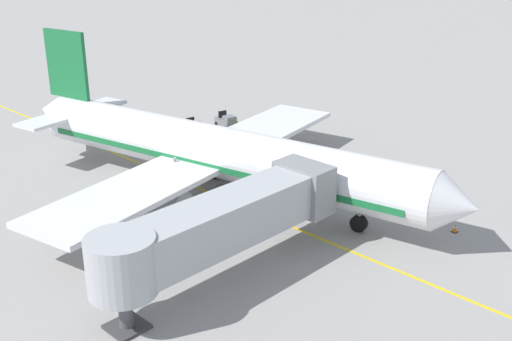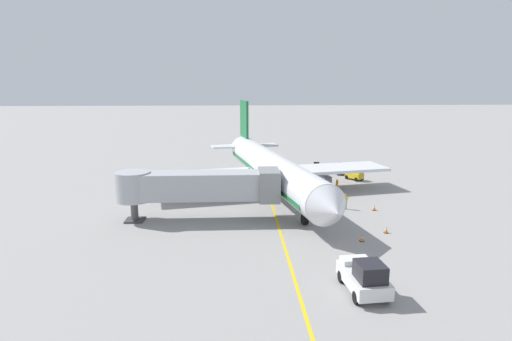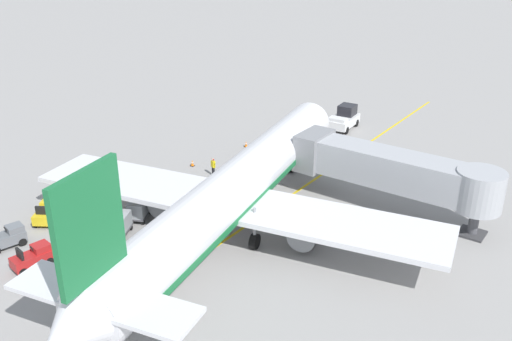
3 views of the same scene
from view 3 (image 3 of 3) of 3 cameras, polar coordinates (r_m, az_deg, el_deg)
The scene contains 15 objects.
ground_plane at distance 40.56m, azimuth -1.99°, elevation -6.31°, with size 400.00×400.00×0.00m, color gray.
gate_lead_in_line at distance 40.56m, azimuth -1.99°, elevation -6.30°, with size 0.24×80.00×0.01m, color gold.
parked_airliner at distance 39.37m, azimuth -2.17°, elevation -2.05°, with size 30.44×37.14×10.63m.
jet_bridge at distance 43.23m, azimuth 13.81°, elevation 0.07°, with size 15.83×3.50×4.98m.
pushback_tractor at distance 61.60m, azimuth 8.95°, elevation 5.25°, with size 2.55×4.56×2.40m.
baggage_tug_lead at distance 39.12m, azimuth -21.75°, elevation -8.20°, with size 1.65×2.67×1.62m.
baggage_tug_trailing at distance 42.12m, azimuth -24.03°, elevation -6.24°, with size 1.79×2.71×1.62m.
baggage_tug_spare at distance 44.51m, azimuth -20.55°, elevation -4.02°, with size 2.36×2.75×1.62m.
baggage_cart_front at distance 42.79m, azimuth -11.83°, elevation -3.70°, with size 2.16×2.89×1.58m.
baggage_cart_second_in_train at distance 40.90m, azimuth -13.81°, elevation -5.26°, with size 2.16×2.89×1.58m.
ground_crew_wing_walker at distance 49.13m, azimuth -4.39°, elevation 0.45°, with size 0.72×0.34×1.69m.
ground_crew_loader at distance 45.12m, azimuth -10.62°, elevation -2.10°, with size 0.38×0.69×1.69m.
safety_cone_nose_left at distance 55.78m, azimuth 2.44°, elevation 2.67°, with size 0.36×0.36×0.59m.
safety_cone_nose_right at distance 51.64m, azimuth -6.50°, elevation 0.76°, with size 0.36×0.36×0.59m.
safety_cone_wing_tip at distance 55.82m, azimuth -1.02°, elevation 2.70°, with size 0.36×0.36×0.59m.
Camera 3 is at (21.47, -27.82, 20.26)m, focal length 39.27 mm.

